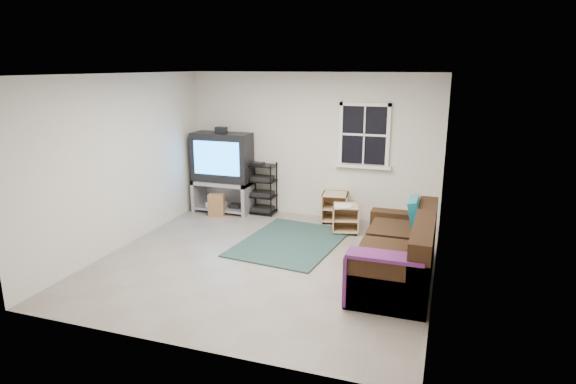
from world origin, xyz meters
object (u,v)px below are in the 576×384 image
(av_rack, at_px, (263,192))
(side_table_right, at_px, (345,216))
(side_table_left, at_px, (335,206))
(tv_unit, at_px, (223,166))
(sofa, at_px, (399,255))

(av_rack, bearing_deg, side_table_right, -16.93)
(side_table_left, bearing_deg, av_rack, 179.62)
(av_rack, height_order, side_table_right, av_rack)
(side_table_right, bearing_deg, av_rack, 163.07)
(av_rack, bearing_deg, side_table_left, -0.38)
(tv_unit, distance_m, side_table_right, 2.55)
(tv_unit, xyz_separation_m, sofa, (3.49, -2.02, -0.55))
(side_table_right, distance_m, sofa, 1.91)
(side_table_right, relative_size, sofa, 0.24)
(av_rack, relative_size, side_table_right, 1.89)
(av_rack, distance_m, side_table_right, 1.77)
(tv_unit, relative_size, sofa, 0.77)
(av_rack, relative_size, sofa, 0.46)
(tv_unit, bearing_deg, sofa, -30.02)
(tv_unit, bearing_deg, side_table_left, 2.39)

